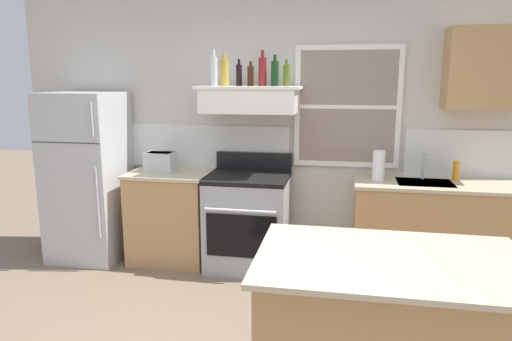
% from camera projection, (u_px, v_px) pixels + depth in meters
% --- Properties ---
extents(back_wall, '(5.40, 0.11, 2.70)m').
position_uv_depth(back_wall, '(283.00, 126.00, 4.58)').
color(back_wall, beige).
rests_on(back_wall, ground_plane).
extents(refrigerator, '(0.70, 0.72, 1.68)m').
position_uv_depth(refrigerator, '(88.00, 177.00, 4.66)').
color(refrigerator, '#B7BABC').
rests_on(refrigerator, ground_plane).
extents(counter_left_of_stove, '(0.79, 0.63, 0.91)m').
position_uv_depth(counter_left_of_stove, '(171.00, 216.00, 4.64)').
color(counter_left_of_stove, tan).
rests_on(counter_left_of_stove, ground_plane).
extents(toaster, '(0.30, 0.20, 0.19)m').
position_uv_depth(toaster, '(160.00, 161.00, 4.56)').
color(toaster, silver).
rests_on(toaster, counter_left_of_stove).
extents(stove_range, '(0.76, 0.69, 1.09)m').
position_uv_depth(stove_range, '(248.00, 221.00, 4.46)').
color(stove_range, '#9EA0A5').
rests_on(stove_range, ground_plane).
extents(range_hood_shelf, '(0.96, 0.52, 0.24)m').
position_uv_depth(range_hood_shelf, '(250.00, 99.00, 4.32)').
color(range_hood_shelf, white).
extents(bottle_clear_tall, '(0.06, 0.06, 0.34)m').
position_uv_depth(bottle_clear_tall, '(214.00, 71.00, 4.35)').
color(bottle_clear_tall, silver).
rests_on(bottle_clear_tall, range_hood_shelf).
extents(bottle_champagne_gold_foil, '(0.08, 0.08, 0.29)m').
position_uv_depth(bottle_champagne_gold_foil, '(225.00, 73.00, 4.26)').
color(bottle_champagne_gold_foil, '#B29333').
rests_on(bottle_champagne_gold_foil, range_hood_shelf).
extents(bottle_balsamic_dark, '(0.06, 0.06, 0.25)m').
position_uv_depth(bottle_balsamic_dark, '(239.00, 75.00, 4.31)').
color(bottle_balsamic_dark, black).
rests_on(bottle_balsamic_dark, range_hood_shelf).
extents(bottle_brown_stout, '(0.06, 0.06, 0.23)m').
position_uv_depth(bottle_brown_stout, '(251.00, 76.00, 4.32)').
color(bottle_brown_stout, '#381E0F').
rests_on(bottle_brown_stout, range_hood_shelf).
extents(bottle_red_label_wine, '(0.07, 0.07, 0.32)m').
position_uv_depth(bottle_red_label_wine, '(263.00, 71.00, 4.24)').
color(bottle_red_label_wine, maroon).
rests_on(bottle_red_label_wine, range_hood_shelf).
extents(bottle_dark_green_wine, '(0.07, 0.07, 0.28)m').
position_uv_depth(bottle_dark_green_wine, '(275.00, 73.00, 4.25)').
color(bottle_dark_green_wine, '#143819').
rests_on(bottle_dark_green_wine, range_hood_shelf).
extents(bottle_olive_oil_square, '(0.06, 0.06, 0.24)m').
position_uv_depth(bottle_olive_oil_square, '(286.00, 75.00, 4.16)').
color(bottle_olive_oil_square, '#4C601E').
rests_on(bottle_olive_oil_square, range_hood_shelf).
extents(counter_right_with_sink, '(1.43, 0.63, 0.91)m').
position_uv_depth(counter_right_with_sink, '(432.00, 231.00, 4.19)').
color(counter_right_with_sink, tan).
rests_on(counter_right_with_sink, ground_plane).
extents(sink_faucet, '(0.03, 0.17, 0.28)m').
position_uv_depth(sink_faucet, '(424.00, 161.00, 4.17)').
color(sink_faucet, silver).
rests_on(sink_faucet, counter_right_with_sink).
extents(paper_towel_roll, '(0.11, 0.11, 0.27)m').
position_uv_depth(paper_towel_roll, '(379.00, 165.00, 4.16)').
color(paper_towel_roll, white).
rests_on(paper_towel_roll, counter_right_with_sink).
extents(dish_soap_bottle, '(0.06, 0.06, 0.18)m').
position_uv_depth(dish_soap_bottle, '(456.00, 171.00, 4.14)').
color(dish_soap_bottle, orange).
rests_on(dish_soap_bottle, counter_right_with_sink).
extents(kitchen_island, '(1.40, 0.90, 0.91)m').
position_uv_depth(kitchen_island, '(387.00, 337.00, 2.47)').
color(kitchen_island, tan).
rests_on(kitchen_island, ground_plane).
extents(upper_cabinet_right, '(0.64, 0.32, 0.70)m').
position_uv_depth(upper_cabinet_right, '(485.00, 68.00, 3.97)').
color(upper_cabinet_right, tan).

